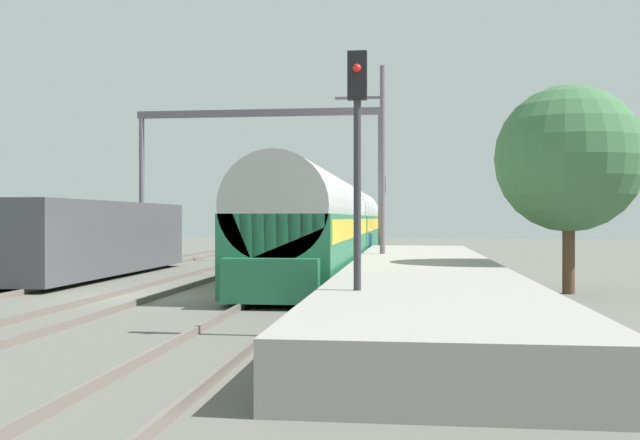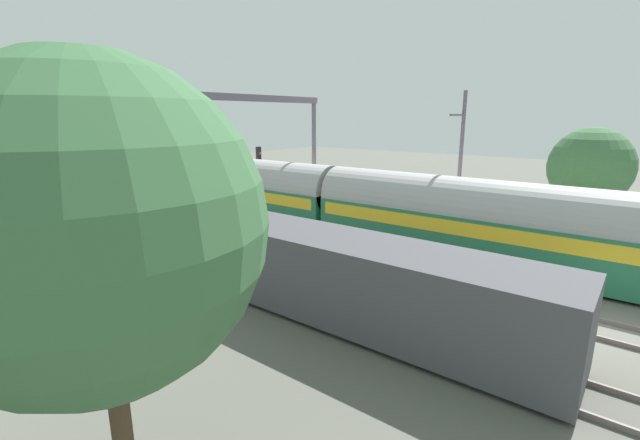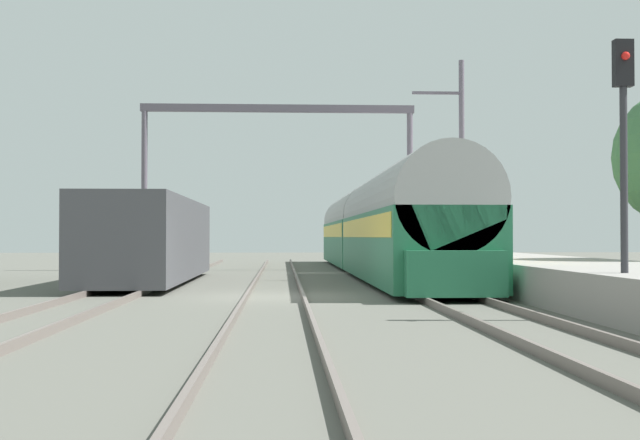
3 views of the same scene
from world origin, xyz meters
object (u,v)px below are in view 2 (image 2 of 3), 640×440
object	(u,v)px
person_crossing	(321,208)
railway_signal_far	(259,170)
freight_car	(360,282)
catenary_gantry	(239,137)
passenger_train	(334,201)

from	to	relation	value
person_crossing	railway_signal_far	size ratio (longest dim) A/B	0.38
freight_car	catenary_gantry	xyz separation A→B (m)	(4.29, 10.33, 4.20)
passenger_train	railway_signal_far	world-z (taller)	railway_signal_far
freight_car	railway_signal_far	world-z (taller)	railway_signal_far
railway_signal_far	catenary_gantry	distance (m)	8.40
freight_car	railway_signal_far	size ratio (longest dim) A/B	2.82
passenger_train	person_crossing	distance (m)	2.72
person_crossing	railway_signal_far	bearing A→B (deg)	161.35
railway_signal_far	catenary_gantry	xyz separation A→B (m)	(-6.21, -4.98, 2.69)
passenger_train	railway_signal_far	bearing A→B (deg)	76.60
catenary_gantry	passenger_train	bearing A→B (deg)	-35.54
passenger_train	freight_car	size ratio (longest dim) A/B	2.53
passenger_train	person_crossing	bearing A→B (deg)	55.36
passenger_train	railway_signal_far	distance (m)	8.33
person_crossing	catenary_gantry	size ratio (longest dim) A/B	0.13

